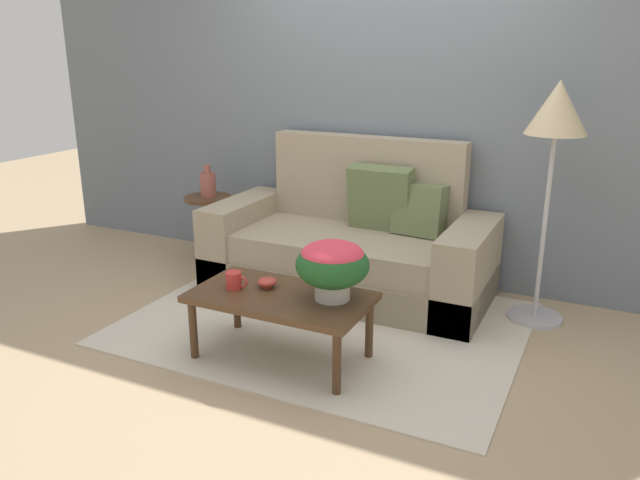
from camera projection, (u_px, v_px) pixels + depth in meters
ground_plane at (318, 330)px, 4.00m from camera, size 14.00×14.00×0.00m
wall_back at (391, 82)px, 4.62m from camera, size 6.40×0.12×2.96m
area_rug at (325, 323)px, 4.09m from camera, size 2.47×1.89×0.01m
couch at (352, 248)px, 4.58m from camera, size 2.03×0.92×1.10m
coffee_table at (281, 301)px, 3.54m from camera, size 1.01×0.56×0.40m
side_table at (209, 217)px, 5.15m from camera, size 0.39×0.39×0.56m
floor_lamp at (556, 128)px, 3.78m from camera, size 0.37×0.37×1.55m
potted_plant at (332, 264)px, 3.40m from camera, size 0.41×0.41×0.33m
coffee_mug at (234, 280)px, 3.59m from camera, size 0.14×0.09×0.10m
snack_bowl at (267, 282)px, 3.61m from camera, size 0.11×0.11×0.06m
table_vase at (208, 184)px, 5.07m from camera, size 0.13×0.13×0.26m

